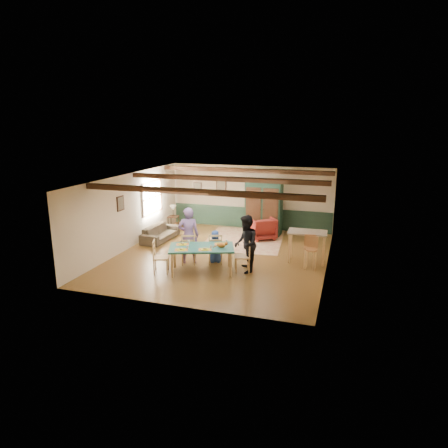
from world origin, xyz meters
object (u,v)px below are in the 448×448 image
(armchair, at_px, (262,228))
(table_lamp, at_px, (173,211))
(end_table, at_px, (173,222))
(person_woman, at_px, (246,244))
(person_child, at_px, (215,247))
(dining_chair_far_right, at_px, (215,248))
(counter_table, at_px, (307,247))
(dining_chair_far_left, at_px, (189,249))
(bar_stool_right, at_px, (311,253))
(cat, at_px, (221,245))
(armoire, at_px, (264,207))
(dining_chair_end_right, at_px, (242,256))
(sofa, at_px, (160,233))
(dining_chair_end_left, at_px, (161,257))
(person_man, at_px, (189,235))
(bar_stool_left, at_px, (309,252))
(dining_table, at_px, (202,260))

(armchair, bearing_deg, table_lamp, -41.73)
(end_table, bearing_deg, person_woman, -43.89)
(person_woman, height_order, person_child, person_woman)
(dining_chair_far_right, height_order, counter_table, counter_table)
(dining_chair_far_left, height_order, person_woman, person_woman)
(person_child, bearing_deg, bar_stool_right, 166.05)
(cat, relative_size, armoire, 0.17)
(dining_chair_end_right, bearing_deg, person_woman, 90.00)
(sofa, bearing_deg, dining_chair_end_left, -150.93)
(sofa, bearing_deg, person_man, -133.09)
(sofa, bearing_deg, person_woman, -117.56)
(table_lamp, relative_size, bar_stool_right, 0.46)
(dining_chair_far_left, relative_size, end_table, 1.96)
(person_woman, relative_size, table_lamp, 3.71)
(armoire, bearing_deg, dining_chair_far_right, -97.67)
(cat, distance_m, bar_stool_right, 2.84)
(cat, relative_size, bar_stool_left, 0.37)
(dining_chair_far_right, bearing_deg, dining_chair_end_right, 136.17)
(dining_chair_end_left, height_order, person_man, person_man)
(dining_chair_far_left, bearing_deg, person_child, -174.29)
(dining_chair_end_right, height_order, bar_stool_right, bar_stool_right)
(person_child, xyz_separation_m, bar_stool_left, (2.97, 0.42, -0.02))
(counter_table, xyz_separation_m, bar_stool_right, (0.21, -0.65, -0.00))
(person_child, height_order, table_lamp, person_child)
(dining_chair_far_left, height_order, cat, dining_chair_far_left)
(dining_chair_far_right, distance_m, dining_chair_end_left, 1.84)
(person_child, distance_m, counter_table, 2.99)
(bar_stool_left, bearing_deg, table_lamp, 148.09)
(person_child, bearing_deg, end_table, -68.76)
(end_table, height_order, bar_stool_left, bar_stool_left)
(dining_table, bearing_deg, person_man, 136.26)
(dining_table, xyz_separation_m, person_man, (-0.69, 0.66, 0.52))
(dining_chair_end_right, bearing_deg, armoire, 163.92)
(armoire, bearing_deg, person_woman, -81.96)
(person_man, relative_size, bar_stool_left, 1.78)
(person_man, relative_size, table_lamp, 3.88)
(dining_chair_far_right, xyz_separation_m, dining_chair_end_left, (-1.31, -1.29, 0.00))
(person_child, height_order, sofa, person_child)
(dining_chair_end_left, distance_m, person_woman, 2.61)
(dining_chair_far_right, distance_m, table_lamp, 4.91)
(dining_chair_end_right, distance_m, table_lamp, 5.94)
(table_lamp, height_order, bar_stool_left, bar_stool_left)
(person_man, bearing_deg, bar_stool_left, 170.90)
(person_man, bearing_deg, dining_chair_far_right, 174.29)
(person_man, relative_size, person_woman, 1.05)
(end_table, bearing_deg, person_man, -59.13)
(table_lamp, bearing_deg, armoire, 2.82)
(cat, bearing_deg, dining_chair_far_right, 100.37)
(sofa, height_order, bar_stool_left, bar_stool_left)
(sofa, distance_m, table_lamp, 1.91)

